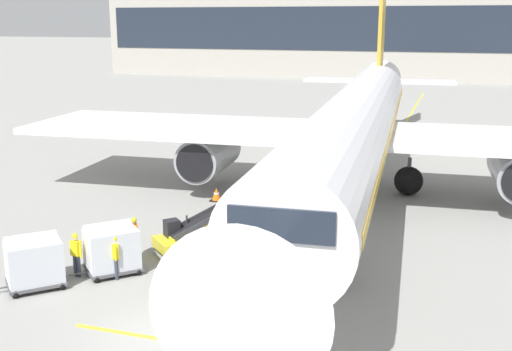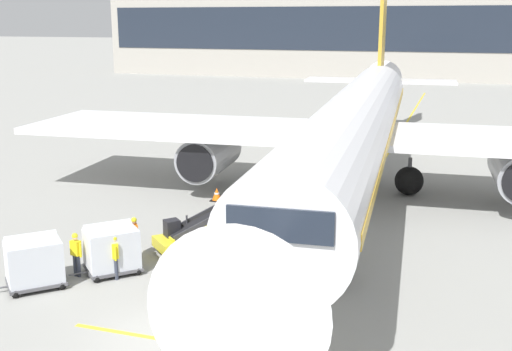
{
  "view_description": "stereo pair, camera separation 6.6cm",
  "coord_description": "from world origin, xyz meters",
  "px_view_note": "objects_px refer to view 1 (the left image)",
  "views": [
    {
      "loc": [
        8.48,
        -16.17,
        9.59
      ],
      "look_at": [
        0.57,
        8.15,
        3.3
      ],
      "focal_mm": 44.49,
      "sensor_mm": 36.0,
      "label": 1
    },
    {
      "loc": [
        8.55,
        -16.15,
        9.59
      ],
      "look_at": [
        0.57,
        8.15,
        3.3
      ],
      "focal_mm": 44.49,
      "sensor_mm": 36.0,
      "label": 2
    }
  ],
  "objects_px": {
    "belt_loader": "(202,231)",
    "ground_crew_by_carts": "(135,235)",
    "ground_crew_by_loader": "(103,246)",
    "safety_cone_engine_keepout": "(216,194)",
    "ground_crew_marshaller": "(116,254)",
    "ground_crew_wingwalker": "(76,252)",
    "baggage_cart_second": "(34,261)",
    "baggage_cart_lead": "(111,248)",
    "safety_cone_wingtip": "(268,186)",
    "parked_airplane": "(356,126)"
  },
  "relations": [
    {
      "from": "baggage_cart_lead",
      "to": "safety_cone_wingtip",
      "type": "height_order",
      "value": "baggage_cart_lead"
    },
    {
      "from": "belt_loader",
      "to": "baggage_cart_second",
      "type": "distance_m",
      "value": 7.0
    },
    {
      "from": "ground_crew_by_carts",
      "to": "safety_cone_wingtip",
      "type": "bearing_deg",
      "value": 79.32
    },
    {
      "from": "ground_crew_marshaller",
      "to": "ground_crew_wingwalker",
      "type": "xyz_separation_m",
      "value": [
        -1.56,
        -0.25,
        0.0
      ]
    },
    {
      "from": "ground_crew_by_carts",
      "to": "ground_crew_wingwalker",
      "type": "bearing_deg",
      "value": -115.49
    },
    {
      "from": "ground_crew_by_loader",
      "to": "safety_cone_engine_keepout",
      "type": "bearing_deg",
      "value": 86.86
    },
    {
      "from": "belt_loader",
      "to": "safety_cone_engine_keepout",
      "type": "height_order",
      "value": "belt_loader"
    },
    {
      "from": "ground_crew_by_loader",
      "to": "ground_crew_by_carts",
      "type": "height_order",
      "value": "same"
    },
    {
      "from": "baggage_cart_second",
      "to": "ground_crew_by_loader",
      "type": "bearing_deg",
      "value": 53.97
    },
    {
      "from": "ground_crew_by_loader",
      "to": "parked_airplane",
      "type": "bearing_deg",
      "value": 61.46
    },
    {
      "from": "ground_crew_by_carts",
      "to": "safety_cone_wingtip",
      "type": "xyz_separation_m",
      "value": [
        2.19,
        11.6,
        -0.67
      ]
    },
    {
      "from": "ground_crew_by_carts",
      "to": "safety_cone_engine_keepout",
      "type": "xyz_separation_m",
      "value": [
        0.07,
        8.97,
        -0.65
      ]
    },
    {
      "from": "parked_airplane",
      "to": "belt_loader",
      "type": "xyz_separation_m",
      "value": [
        -4.78,
        -10.52,
        -3.16
      ]
    },
    {
      "from": "ground_crew_by_loader",
      "to": "ground_crew_wingwalker",
      "type": "xyz_separation_m",
      "value": [
        -0.65,
        -0.84,
        0.0
      ]
    },
    {
      "from": "ground_crew_marshaller",
      "to": "safety_cone_wingtip",
      "type": "bearing_deg",
      "value": 82.57
    },
    {
      "from": "parked_airplane",
      "to": "ground_crew_marshaller",
      "type": "height_order",
      "value": "parked_airplane"
    },
    {
      "from": "ground_crew_by_loader",
      "to": "safety_cone_engine_keepout",
      "type": "distance_m",
      "value": 10.61
    },
    {
      "from": "ground_crew_marshaller",
      "to": "ground_crew_wingwalker",
      "type": "height_order",
      "value": "same"
    },
    {
      "from": "parked_airplane",
      "to": "baggage_cart_lead",
      "type": "xyz_separation_m",
      "value": [
        -7.12,
        -13.94,
        -2.98
      ]
    },
    {
      "from": "ground_crew_marshaller",
      "to": "safety_cone_wingtip",
      "type": "distance_m",
      "value": 13.93
    },
    {
      "from": "ground_crew_wingwalker",
      "to": "baggage_cart_lead",
      "type": "bearing_deg",
      "value": 35.53
    },
    {
      "from": "baggage_cart_lead",
      "to": "ground_crew_by_carts",
      "type": "bearing_deg",
      "value": 86.93
    },
    {
      "from": "ground_crew_by_loader",
      "to": "ground_crew_wingwalker",
      "type": "bearing_deg",
      "value": -127.83
    },
    {
      "from": "ground_crew_by_loader",
      "to": "safety_cone_engine_keepout",
      "type": "relative_size",
      "value": 2.42
    },
    {
      "from": "parked_airplane",
      "to": "safety_cone_engine_keepout",
      "type": "xyz_separation_m",
      "value": [
        -6.96,
        -3.29,
        -3.63
      ]
    },
    {
      "from": "baggage_cart_second",
      "to": "ground_crew_by_loader",
      "type": "xyz_separation_m",
      "value": [
        1.57,
        2.16,
        -0.0
      ]
    },
    {
      "from": "parked_airplane",
      "to": "belt_loader",
      "type": "relative_size",
      "value": 10.01
    },
    {
      "from": "parked_airplane",
      "to": "baggage_cart_lead",
      "type": "relative_size",
      "value": 18.94
    },
    {
      "from": "belt_loader",
      "to": "safety_cone_wingtip",
      "type": "distance_m",
      "value": 9.87
    },
    {
      "from": "baggage_cart_lead",
      "to": "ground_crew_by_carts",
      "type": "relative_size",
      "value": 1.46
    },
    {
      "from": "parked_airplane",
      "to": "ground_crew_wingwalker",
      "type": "distance_m",
      "value": 17.1
    },
    {
      "from": "ground_crew_by_carts",
      "to": "ground_crew_marshaller",
      "type": "bearing_deg",
      "value": -79.97
    },
    {
      "from": "belt_loader",
      "to": "baggage_cart_lead",
      "type": "relative_size",
      "value": 1.89
    },
    {
      "from": "baggage_cart_lead",
      "to": "ground_crew_wingwalker",
      "type": "distance_m",
      "value": 1.33
    },
    {
      "from": "parked_airplane",
      "to": "safety_cone_wingtip",
      "type": "bearing_deg",
      "value": -172.2
    },
    {
      "from": "ground_crew_by_carts",
      "to": "baggage_cart_second",
      "type": "bearing_deg",
      "value": -118.95
    },
    {
      "from": "baggage_cart_lead",
      "to": "baggage_cart_second",
      "type": "bearing_deg",
      "value": -133.72
    },
    {
      "from": "ground_crew_by_carts",
      "to": "ground_crew_by_loader",
      "type": "bearing_deg",
      "value": -107.72
    },
    {
      "from": "baggage_cart_lead",
      "to": "ground_crew_wingwalker",
      "type": "relative_size",
      "value": 1.46
    },
    {
      "from": "baggage_cart_second",
      "to": "safety_cone_wingtip",
      "type": "xyz_separation_m",
      "value": [
        4.27,
        15.36,
        -0.67
      ]
    },
    {
      "from": "ground_crew_wingwalker",
      "to": "safety_cone_wingtip",
      "type": "distance_m",
      "value": 14.46
    },
    {
      "from": "baggage_cart_lead",
      "to": "safety_cone_engine_keepout",
      "type": "xyz_separation_m",
      "value": [
        0.16,
        10.65,
        -0.65
      ]
    },
    {
      "from": "belt_loader",
      "to": "safety_cone_engine_keepout",
      "type": "xyz_separation_m",
      "value": [
        -2.18,
        7.23,
        -0.47
      ]
    },
    {
      "from": "belt_loader",
      "to": "ground_crew_marshaller",
      "type": "xyz_separation_m",
      "value": [
        -1.86,
        -3.93,
        0.18
      ]
    },
    {
      "from": "baggage_cart_second",
      "to": "safety_cone_engine_keepout",
      "type": "relative_size",
      "value": 3.53
    },
    {
      "from": "baggage_cart_lead",
      "to": "ground_crew_marshaller",
      "type": "xyz_separation_m",
      "value": [
        0.48,
        -0.52,
        -0.0
      ]
    },
    {
      "from": "ground_crew_wingwalker",
      "to": "safety_cone_engine_keepout",
      "type": "xyz_separation_m",
      "value": [
        1.24,
        11.42,
        -0.65
      ]
    },
    {
      "from": "ground_crew_marshaller",
      "to": "belt_loader",
      "type": "bearing_deg",
      "value": 64.66
    },
    {
      "from": "parked_airplane",
      "to": "safety_cone_wingtip",
      "type": "xyz_separation_m",
      "value": [
        -4.84,
        -0.66,
        -3.65
      ]
    },
    {
      "from": "belt_loader",
      "to": "ground_crew_by_carts",
      "type": "distance_m",
      "value": 2.85
    }
  ]
}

